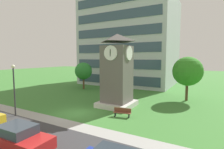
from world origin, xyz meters
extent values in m
plane|color=#3D7A33|center=(0.00, 0.00, 0.00)|extent=(160.00, 160.00, 0.00)
cube|color=#38383A|center=(0.00, -7.20, 0.00)|extent=(120.00, 7.20, 0.01)
cube|color=#9E9E99|center=(0.00, -2.80, 0.00)|extent=(120.00, 1.60, 0.01)
cube|color=#B7BCC6|center=(-4.35, 24.49, 9.60)|extent=(20.23, 15.20, 19.20)
cube|color=#384C60|center=(-4.35, 16.84, 1.60)|extent=(18.61, 0.10, 1.80)
cube|color=#384C60|center=(-4.35, 16.84, 4.80)|extent=(18.61, 0.10, 1.80)
cube|color=#384C60|center=(-4.35, 16.84, 8.00)|extent=(18.61, 0.10, 1.80)
cube|color=#384C60|center=(-4.35, 16.84, 11.20)|extent=(18.61, 0.10, 1.80)
cube|color=#384C60|center=(-4.35, 16.84, 14.40)|extent=(18.61, 0.10, 1.80)
cube|color=#605B56|center=(2.54, 4.64, 3.74)|extent=(3.08, 3.08, 7.48)
cube|color=beige|center=(2.54, 4.64, 0.30)|extent=(4.16, 4.16, 0.60)
pyramid|color=#4D4945|center=(2.54, 4.64, 8.44)|extent=(3.39, 3.39, 0.96)
cylinder|color=white|center=(2.54, 3.04, 6.58)|extent=(1.70, 0.12, 1.70)
cylinder|color=white|center=(4.15, 4.64, 6.58)|extent=(0.12, 1.70, 1.70)
cube|color=black|center=(2.54, 2.97, 6.73)|extent=(0.08, 0.03, 0.51)
cube|color=black|center=(2.54, 2.96, 6.58)|extent=(0.06, 0.06, 0.76)
cube|color=brown|center=(4.88, 1.34, 0.45)|extent=(1.86, 0.83, 0.06)
cube|color=brown|center=(4.83, 1.55, 0.68)|extent=(1.77, 0.41, 0.40)
cube|color=black|center=(4.17, 1.19, 0.23)|extent=(0.17, 0.44, 0.45)
cube|color=black|center=(5.58, 1.48, 0.23)|extent=(0.17, 0.44, 0.45)
cylinder|color=#333338|center=(-4.99, -3.77, 2.48)|extent=(0.14, 0.14, 4.96)
sphere|color=#F2EFCC|center=(-4.99, -3.77, 5.14)|extent=(0.36, 0.36, 0.36)
cylinder|color=#513823|center=(9.80, 12.02, 1.37)|extent=(0.36, 0.36, 2.73)
sphere|color=#307F22|center=(9.80, 12.02, 4.16)|extent=(4.08, 4.08, 4.08)
cylinder|color=#513823|center=(-8.79, 12.24, 1.17)|extent=(0.34, 0.34, 2.34)
sphere|color=#2A7B2F|center=(-8.79, 12.24, 3.50)|extent=(3.32, 3.32, 3.32)
cylinder|color=black|center=(-3.78, -5.88, 0.33)|extent=(0.67, 0.25, 0.66)
cube|color=red|center=(2.00, -7.74, 0.71)|extent=(4.59, 2.07, 0.76)
cube|color=#2D3842|center=(1.77, -7.75, 1.39)|extent=(2.32, 1.75, 0.60)
cylinder|color=black|center=(3.36, -6.76, 0.33)|extent=(0.67, 0.25, 0.66)
cylinder|color=black|center=(0.57, -6.87, 0.33)|extent=(0.67, 0.25, 0.66)
camera|label=1|loc=(12.41, -14.14, 5.99)|focal=27.76mm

